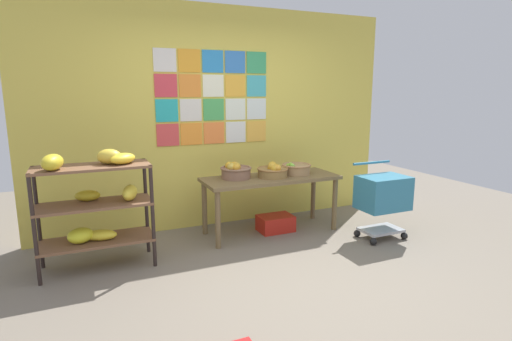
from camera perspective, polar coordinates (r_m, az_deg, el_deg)
ground at (r=3.74m, az=5.21°, el=-15.59°), size 9.72×9.72×0.00m
back_wall_with_art at (r=5.08m, az=-4.98°, el=7.36°), size 4.58×0.07×2.68m
banana_shelf_unit at (r=4.09m, az=-21.62°, el=-3.63°), size 1.03×0.48×1.14m
display_table at (r=4.81m, az=2.08°, el=-1.86°), size 1.61×0.61×0.68m
fruit_basket_right at (r=4.96m, az=5.68°, el=0.28°), size 0.35×0.35×0.15m
fruit_basket_left at (r=4.70m, az=-2.90°, el=-0.03°), size 0.36×0.36×0.19m
fruit_basket_back_left at (r=4.76m, az=2.41°, el=-0.04°), size 0.37×0.37×0.18m
produce_crate_under_table at (r=4.97m, az=2.76°, el=-7.41°), size 0.41×0.29×0.19m
shopping_cart at (r=4.83m, az=17.39°, el=-3.36°), size 0.54×0.43×0.87m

